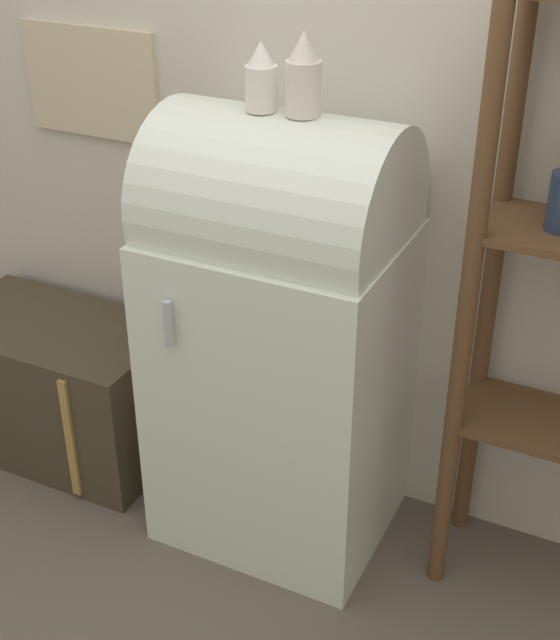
{
  "coord_description": "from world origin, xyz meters",
  "views": [
    {
      "loc": [
        0.98,
        -1.74,
        2.04
      ],
      "look_at": [
        -0.0,
        0.27,
        0.75
      ],
      "focal_mm": 50.0,
      "sensor_mm": 36.0,
      "label": 1
    }
  ],
  "objects_px": {
    "refrigerator": "(280,334)",
    "vase_left": "(261,79)",
    "suitcase_trunk": "(61,386)",
    "vase_center": "(303,77)"
  },
  "relations": [
    {
      "from": "vase_center",
      "to": "suitcase_trunk",
      "type": "bearing_deg",
      "value": 179.38
    },
    {
      "from": "refrigerator",
      "to": "vase_left",
      "type": "height_order",
      "value": "vase_left"
    },
    {
      "from": "suitcase_trunk",
      "to": "vase_left",
      "type": "height_order",
      "value": "vase_left"
    },
    {
      "from": "vase_center",
      "to": "vase_left",
      "type": "bearing_deg",
      "value": -175.48
    },
    {
      "from": "suitcase_trunk",
      "to": "vase_center",
      "type": "bearing_deg",
      "value": -0.62
    },
    {
      "from": "suitcase_trunk",
      "to": "vase_center",
      "type": "height_order",
      "value": "vase_center"
    },
    {
      "from": "refrigerator",
      "to": "suitcase_trunk",
      "type": "height_order",
      "value": "refrigerator"
    },
    {
      "from": "vase_left",
      "to": "vase_center",
      "type": "distance_m",
      "value": 0.11
    },
    {
      "from": "refrigerator",
      "to": "suitcase_trunk",
      "type": "distance_m",
      "value": 0.98
    },
    {
      "from": "refrigerator",
      "to": "suitcase_trunk",
      "type": "relative_size",
      "value": 1.72
    }
  ]
}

